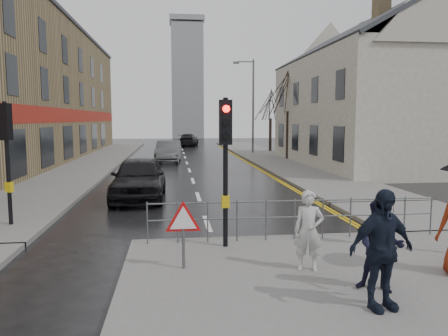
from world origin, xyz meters
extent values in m
plane|color=black|center=(0.00, 0.00, 0.00)|extent=(120.00, 120.00, 0.00)
cube|color=#605E5B|center=(3.00, -3.50, 0.07)|extent=(10.00, 9.00, 0.14)
cube|color=#605E5B|center=(-6.50, 23.00, 0.07)|extent=(4.00, 44.00, 0.14)
cube|color=#605E5B|center=(6.50, 25.00, 0.07)|extent=(4.00, 40.00, 0.14)
cube|color=#605E5B|center=(6.50, 3.00, 0.07)|extent=(4.00, 4.20, 0.14)
cube|color=#8A7550|center=(-12.00, 22.00, 5.00)|extent=(8.00, 42.00, 10.00)
cube|color=beige|center=(12.00, 18.00, 3.50)|extent=(9.00, 16.00, 7.00)
cube|color=#8A7550|center=(10.50, 14.00, 9.20)|extent=(0.70, 0.90, 1.80)
cube|color=#8A7550|center=(13.20, 22.00, 9.20)|extent=(0.70, 0.90, 1.80)
cube|color=gray|center=(1.50, 62.00, 9.00)|extent=(5.00, 5.00, 18.00)
cylinder|color=black|center=(0.20, 0.20, 1.84)|extent=(0.11, 0.11, 3.40)
cube|color=black|center=(0.20, 0.20, 2.99)|extent=(0.28, 0.22, 1.00)
cylinder|color=#FF0C07|center=(0.20, 0.06, 3.29)|extent=(0.16, 0.04, 0.16)
cylinder|color=black|center=(0.20, 0.06, 2.99)|extent=(0.16, 0.04, 0.16)
cylinder|color=black|center=(0.20, 0.06, 2.69)|extent=(0.16, 0.04, 0.16)
cube|color=gold|center=(0.20, 0.20, 1.19)|extent=(0.18, 0.14, 0.28)
cylinder|color=black|center=(-5.50, 3.00, 1.84)|extent=(0.11, 0.11, 3.40)
cube|color=black|center=(-5.50, 3.00, 2.99)|extent=(0.34, 0.30, 1.00)
cylinder|color=black|center=(-5.45, 3.13, 3.29)|extent=(0.16, 0.09, 0.16)
cylinder|color=black|center=(-5.45, 3.13, 2.99)|extent=(0.16, 0.09, 0.16)
cylinder|color=black|center=(-5.45, 3.13, 2.69)|extent=(0.16, 0.09, 0.16)
cube|color=gold|center=(-5.50, 3.00, 1.19)|extent=(0.22, 0.19, 0.28)
cylinder|color=#595B5E|center=(-1.60, 0.60, 0.64)|extent=(0.04, 0.04, 1.00)
cylinder|color=#595B5E|center=(5.50, 0.60, 0.64)|extent=(0.04, 0.04, 1.00)
cylinder|color=#595B5E|center=(1.95, 0.60, 1.09)|extent=(7.10, 0.04, 0.04)
cylinder|color=#595B5E|center=(1.95, 0.60, 0.69)|extent=(7.10, 0.04, 0.04)
cylinder|color=#595B5E|center=(-0.80, -1.20, 0.56)|extent=(0.06, 0.06, 0.85)
cylinder|color=red|center=(-0.80, -1.20, 1.09)|extent=(0.80, 0.03, 0.80)
cylinder|color=white|center=(-0.80, -1.22, 1.09)|extent=(0.60, 0.03, 0.60)
cylinder|color=#595B5E|center=(6.00, 28.00, 4.14)|extent=(0.16, 0.16, 8.00)
cylinder|color=#595B5E|center=(5.30, 28.00, 7.94)|extent=(1.40, 0.10, 0.10)
cube|color=#595B5E|center=(4.50, 28.00, 7.84)|extent=(0.50, 0.25, 0.18)
cylinder|color=#2F221A|center=(7.50, 22.00, 1.89)|extent=(0.26, 0.26, 3.50)
cylinder|color=#2F221A|center=(8.00, 30.00, 1.64)|extent=(0.26, 0.26, 3.00)
imported|color=beige|center=(1.60, -1.57, 0.92)|extent=(0.64, 0.50, 1.56)
imported|color=black|center=(2.48, -2.74, 0.93)|extent=(0.97, 0.90, 1.58)
imported|color=black|center=(2.17, -3.40, 1.08)|extent=(1.17, 0.65, 1.88)
imported|color=black|center=(-2.28, 7.27, 0.82)|extent=(2.01, 4.82, 1.63)
imported|color=#494C4F|center=(-1.28, 21.81, 0.76)|extent=(1.92, 4.72, 1.52)
imported|color=black|center=(0.83, 40.08, 0.70)|extent=(2.61, 5.06, 1.40)
camera|label=1|loc=(-0.99, -9.55, 3.07)|focal=35.00mm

